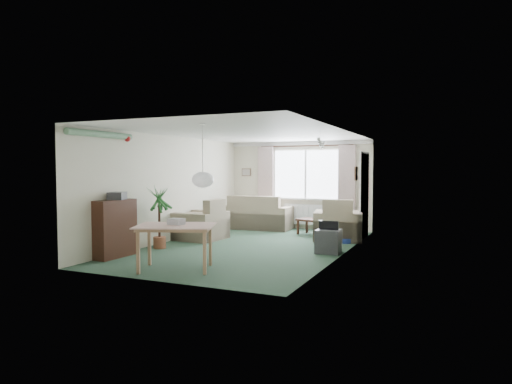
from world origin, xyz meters
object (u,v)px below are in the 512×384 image
at_px(armchair_corner, 338,219).
at_px(coffee_table, 315,227).
at_px(sofa, 258,212).
at_px(bookshelf, 115,229).
at_px(armchair_left, 200,219).
at_px(tv_cube, 329,241).
at_px(dining_table, 176,248).
at_px(houseplant, 159,217).
at_px(pet_bed, 342,240).

distance_m(armchair_corner, coffee_table, 0.91).
bearing_deg(armchair_corner, sofa, -35.74).
bearing_deg(bookshelf, coffee_table, 60.49).
bearing_deg(coffee_table, sofa, 162.88).
bearing_deg(sofa, armchair_corner, 153.94).
xyz_separation_m(armchair_left, tv_cube, (3.20, -0.46, -0.24)).
height_order(armchair_corner, dining_table, armchair_corner).
bearing_deg(tv_cube, houseplant, -168.00).
xyz_separation_m(armchair_left, dining_table, (1.29, -2.95, -0.11)).
distance_m(sofa, tv_cube, 3.87).
distance_m(armchair_corner, houseplant, 4.08).
bearing_deg(coffee_table, tv_cube, -67.34).
distance_m(sofa, armchair_corner, 2.70).
bearing_deg(armchair_left, tv_cube, 86.03).
xyz_separation_m(bookshelf, dining_table, (1.63, -0.44, -0.18)).
bearing_deg(armchair_left, pet_bed, 110.54).
bearing_deg(bookshelf, dining_table, -12.83).
relative_size(bookshelf, dining_table, 0.94).
distance_m(tv_cube, pet_bed, 1.39).
relative_size(armchair_corner, pet_bed, 2.07).
bearing_deg(pet_bed, houseplant, -144.99).
bearing_deg(dining_table, armchair_left, 113.70).
xyz_separation_m(tv_cube, pet_bed, (-0.05, 1.38, -0.18)).
distance_m(sofa, dining_table, 5.30).
bearing_deg(pet_bed, tv_cube, -87.93).
xyz_separation_m(armchair_left, pet_bed, (3.15, 0.92, -0.42)).
distance_m(sofa, pet_bed, 3.02).
bearing_deg(pet_bed, dining_table, -115.67).
bearing_deg(dining_table, tv_cube, 52.46).
bearing_deg(houseplant, bookshelf, -99.65).
relative_size(sofa, dining_table, 1.60).
bearing_deg(bookshelf, armchair_left, 84.40).
height_order(sofa, pet_bed, sofa).
relative_size(houseplant, dining_table, 1.12).
bearing_deg(armchair_left, coffee_table, 131.69).
distance_m(armchair_left, coffee_table, 2.88).
bearing_deg(sofa, pet_bed, 149.90).
bearing_deg(houseplant, tv_cube, 15.49).
relative_size(tv_cube, pet_bed, 0.97).
distance_m(coffee_table, pet_bed, 1.21).
relative_size(dining_table, pet_bed, 2.21).
xyz_separation_m(dining_table, tv_cube, (1.91, 2.48, -0.13)).
bearing_deg(coffee_table, pet_bed, -43.41).
height_order(sofa, armchair_corner, armchair_corner).
xyz_separation_m(armchair_left, houseplant, (-0.15, -1.39, 0.17)).
relative_size(coffee_table, houseplant, 0.68).
bearing_deg(pet_bed, armchair_left, -163.73).
bearing_deg(tv_cube, sofa, 131.00).
height_order(houseplant, pet_bed, houseplant).
relative_size(bookshelf, pet_bed, 2.07).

